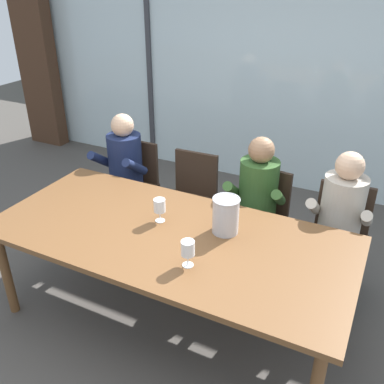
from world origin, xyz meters
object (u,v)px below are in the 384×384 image
(person_beige_jumper, at_px, (339,219))
(wine_glass_by_left_taster, at_px, (188,249))
(chair_center, at_px, (260,213))
(chair_near_curtain, at_px, (134,180))
(person_olive_shirt, at_px, (255,200))
(wine_glass_near_bucket, at_px, (160,206))
(ice_bucket_primary, at_px, (226,215))
(chair_left_of_center, at_px, (192,193))
(chair_right_of_center, at_px, (340,232))
(dining_table, at_px, (169,241))
(person_navy_polo, at_px, (121,170))

(person_beige_jumper, relative_size, wine_glass_by_left_taster, 6.98)
(chair_center, bearing_deg, chair_near_curtain, -175.78)
(person_olive_shirt, xyz_separation_m, person_beige_jumper, (0.66, -0.00, 0.00))
(chair_near_curtain, bearing_deg, wine_glass_near_bucket, -47.73)
(chair_center, height_order, ice_bucket_primary, ice_bucket_primary)
(chair_left_of_center, bearing_deg, chair_right_of_center, -3.99)
(chair_left_of_center, relative_size, chair_right_of_center, 1.00)
(chair_near_curtain, relative_size, person_beige_jumper, 0.74)
(dining_table, relative_size, person_navy_polo, 2.04)
(chair_left_of_center, xyz_separation_m, person_beige_jumper, (1.32, -0.16, 0.17))
(chair_center, distance_m, wine_glass_near_bucket, 1.04)
(person_beige_jumper, bearing_deg, person_olive_shirt, -179.57)
(chair_left_of_center, relative_size, person_beige_jumper, 0.74)
(dining_table, bearing_deg, wine_glass_by_left_taster, -42.88)
(chair_center, height_order, person_olive_shirt, person_olive_shirt)
(ice_bucket_primary, bearing_deg, person_navy_polo, 153.83)
(chair_center, distance_m, ice_bucket_primary, 0.86)
(dining_table, relative_size, wine_glass_near_bucket, 14.27)
(person_olive_shirt, bearing_deg, wine_glass_by_left_taster, -98.24)
(person_beige_jumper, bearing_deg, person_navy_polo, -179.54)
(wine_glass_by_left_taster, distance_m, wine_glass_near_bucket, 0.55)
(dining_table, bearing_deg, chair_center, 70.03)
(person_navy_polo, bearing_deg, chair_center, 4.28)
(chair_center, xyz_separation_m, ice_bucket_primary, (-0.01, -0.77, 0.39))
(person_navy_polo, height_order, ice_bucket_primary, person_navy_polo)
(chair_center, xyz_separation_m, wine_glass_near_bucket, (-0.48, -0.85, 0.37))
(chair_right_of_center, bearing_deg, dining_table, -139.48)
(dining_table, distance_m, chair_near_curtain, 1.41)
(person_olive_shirt, bearing_deg, ice_bucket_primary, -95.21)
(dining_table, distance_m, wine_glass_by_left_taster, 0.42)
(chair_center, distance_m, person_beige_jumper, 0.68)
(chair_left_of_center, bearing_deg, wine_glass_near_bucket, -79.47)
(chair_right_of_center, distance_m, person_navy_polo, 2.01)
(chair_near_curtain, bearing_deg, dining_table, -46.78)
(chair_near_curtain, relative_size, wine_glass_near_bucket, 5.15)
(wine_glass_near_bucket, bearing_deg, person_navy_polo, 139.59)
(chair_center, relative_size, wine_glass_by_left_taster, 5.15)
(chair_left_of_center, relative_size, chair_center, 1.00)
(chair_near_curtain, distance_m, chair_center, 1.32)
(person_navy_polo, xyz_separation_m, ice_bucket_primary, (1.33, -0.65, 0.21))
(chair_left_of_center, distance_m, person_beige_jumper, 1.34)
(person_navy_polo, bearing_deg, chair_near_curtain, 81.30)
(chair_right_of_center, distance_m, wine_glass_by_left_taster, 1.46)
(chair_left_of_center, bearing_deg, person_olive_shirt, -15.62)
(chair_left_of_center, height_order, ice_bucket_primary, ice_bucket_primary)
(person_navy_polo, bearing_deg, wine_glass_by_left_taster, -41.51)
(chair_near_curtain, bearing_deg, person_olive_shirt, -7.95)
(wine_glass_by_left_taster, bearing_deg, dining_table, 137.12)
(dining_table, distance_m, person_navy_polo, 1.30)
(chair_left_of_center, height_order, wine_glass_by_left_taster, wine_glass_by_left_taster)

